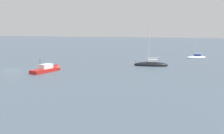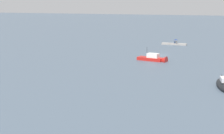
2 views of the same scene
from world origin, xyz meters
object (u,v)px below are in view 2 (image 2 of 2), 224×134
(person_seated_grey_left, at_px, (177,42))
(person_seated_blue_right, at_px, (175,42))
(umbrella_open_navy, at_px, (176,40))
(motorboat_red_near, at_px, (155,59))

(person_seated_grey_left, relative_size, person_seated_blue_right, 1.00)
(umbrella_open_navy, distance_m, motorboat_red_near, 28.99)
(person_seated_grey_left, xyz_separation_m, umbrella_open_navy, (0.29, -0.18, 0.86))
(motorboat_red_near, bearing_deg, person_seated_blue_right, -168.01)
(umbrella_open_navy, bearing_deg, motorboat_red_near, 91.01)
(umbrella_open_navy, bearing_deg, person_seated_blue_right, 18.30)
(person_seated_grey_left, height_order, umbrella_open_navy, umbrella_open_navy)
(person_seated_blue_right, height_order, motorboat_red_near, motorboat_red_near)
(umbrella_open_navy, relative_size, motorboat_red_near, 0.19)
(person_seated_grey_left, xyz_separation_m, motorboat_red_near, (-0.22, 28.78, -0.38))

